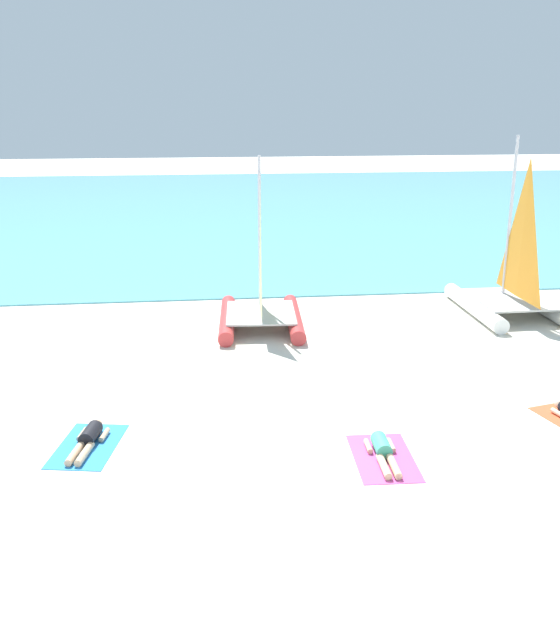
{
  "coord_description": "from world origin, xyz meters",
  "views": [
    {
      "loc": [
        -1.9,
        -11.42,
        6.4
      ],
      "look_at": [
        0.0,
        5.12,
        1.2
      ],
      "focal_mm": 40.15,
      "sensor_mm": 36.0,
      "label": 1
    }
  ],
  "objects_px": {
    "sailboat_white": "(511,289)",
    "towel_middle": "(383,458)",
    "sunbather_left": "(89,438)",
    "towel_left": "(88,446)",
    "sunbather_middle": "(383,450)",
    "sailboat_red": "(261,303)"
  },
  "relations": [
    {
      "from": "sailboat_white",
      "to": "towel_middle",
      "type": "relative_size",
      "value": 2.81
    },
    {
      "from": "sunbather_middle",
      "to": "sailboat_white",
      "type": "bearing_deg",
      "value": 56.41
    },
    {
      "from": "sunbather_left",
      "to": "towel_middle",
      "type": "xyz_separation_m",
      "value": [
        5.5,
        -1.17,
        -0.13
      ]
    },
    {
      "from": "towel_middle",
      "to": "sailboat_white",
      "type": "bearing_deg",
      "value": 54.31
    },
    {
      "from": "sailboat_white",
      "to": "sailboat_red",
      "type": "bearing_deg",
      "value": -177.47
    },
    {
      "from": "towel_left",
      "to": "sunbather_middle",
      "type": "relative_size",
      "value": 1.21
    },
    {
      "from": "sailboat_red",
      "to": "sunbather_middle",
      "type": "xyz_separation_m",
      "value": [
        1.56,
        -8.08,
        -0.59
      ]
    },
    {
      "from": "sailboat_red",
      "to": "towel_middle",
      "type": "bearing_deg",
      "value": -75.43
    },
    {
      "from": "sailboat_white",
      "to": "towel_middle",
      "type": "bearing_deg",
      "value": -126.24
    },
    {
      "from": "towel_middle",
      "to": "sunbather_middle",
      "type": "relative_size",
      "value": 1.21
    },
    {
      "from": "sunbather_middle",
      "to": "sunbather_left",
      "type": "bearing_deg",
      "value": 170.94
    },
    {
      "from": "sailboat_white",
      "to": "sunbather_left",
      "type": "distance_m",
      "value": 13.82
    },
    {
      "from": "towel_left",
      "to": "sailboat_white",
      "type": "bearing_deg",
      "value": 32.58
    },
    {
      "from": "sailboat_white",
      "to": "sunbather_left",
      "type": "bearing_deg",
      "value": -148.18
    },
    {
      "from": "sailboat_white",
      "to": "towel_middle",
      "type": "xyz_separation_m",
      "value": [
        -6.15,
        -8.56,
        -0.79
      ]
    },
    {
      "from": "sailboat_red",
      "to": "sailboat_white",
      "type": "height_order",
      "value": "sailboat_white"
    },
    {
      "from": "towel_left",
      "to": "sunbather_middle",
      "type": "bearing_deg",
      "value": -10.68
    },
    {
      "from": "sunbather_left",
      "to": "sunbather_middle",
      "type": "xyz_separation_m",
      "value": [
        5.51,
        -1.11,
        0.0
      ]
    },
    {
      "from": "towel_left",
      "to": "sunbather_middle",
      "type": "xyz_separation_m",
      "value": [
        5.52,
        -1.04,
        0.13
      ]
    },
    {
      "from": "towel_middle",
      "to": "sailboat_red",
      "type": "bearing_deg",
      "value": 100.83
    },
    {
      "from": "sunbather_left",
      "to": "towel_left",
      "type": "bearing_deg",
      "value": -90.0
    },
    {
      "from": "sailboat_white",
      "to": "towel_middle",
      "type": "height_order",
      "value": "sailboat_white"
    }
  ]
}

